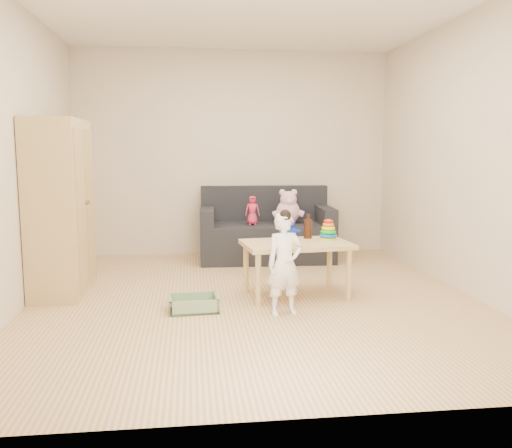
{
  "coord_description": "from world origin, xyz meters",
  "views": [
    {
      "loc": [
        -0.56,
        -4.77,
        1.34
      ],
      "look_at": [
        0.05,
        0.25,
        0.65
      ],
      "focal_mm": 38.0,
      "sensor_mm": 36.0,
      "label": 1
    }
  ],
  "objects": [
    {
      "name": "room",
      "position": [
        0.0,
        0.0,
        1.3
      ],
      "size": [
        4.5,
        4.5,
        4.5
      ],
      "color": "tan",
      "rests_on": "ground"
    },
    {
      "name": "wardrobe",
      "position": [
        -1.76,
        0.41,
        0.81
      ],
      "size": [
        0.45,
        0.9,
        1.62
      ],
      "primitive_type": "cube",
      "color": "tan",
      "rests_on": "ground"
    },
    {
      "name": "sofa",
      "position": [
        0.36,
        1.71,
        0.23
      ],
      "size": [
        1.63,
        0.86,
        0.45
      ],
      "primitive_type": "cube",
      "rotation": [
        0.0,
        0.0,
        -0.04
      ],
      "color": "black",
      "rests_on": "ground"
    },
    {
      "name": "play_table",
      "position": [
        0.4,
        0.03,
        0.25
      ],
      "size": [
        1.02,
        0.71,
        0.51
      ],
      "primitive_type": "cube",
      "rotation": [
        0.0,
        0.0,
        0.12
      ],
      "color": "tan",
      "rests_on": "ground"
    },
    {
      "name": "storage_bin",
      "position": [
        -0.55,
        -0.32,
        0.06
      ],
      "size": [
        0.43,
        0.33,
        0.12
      ],
      "primitive_type": null,
      "rotation": [
        0.0,
        0.0,
        0.07
      ],
      "color": "gray",
      "rests_on": "ground"
    },
    {
      "name": "toddler",
      "position": [
        0.2,
        -0.5,
        0.41
      ],
      "size": [
        0.34,
        0.26,
        0.82
      ],
      "primitive_type": "imported",
      "rotation": [
        0.0,
        0.0,
        0.19
      ],
      "color": "white",
      "rests_on": "ground"
    },
    {
      "name": "pink_bear",
      "position": [
        0.62,
        1.69,
        0.63
      ],
      "size": [
        0.37,
        0.33,
        0.35
      ],
      "primitive_type": null,
      "rotation": [
        0.0,
        0.0,
        -0.25
      ],
      "color": "#E6AABF",
      "rests_on": "sofa"
    },
    {
      "name": "doll",
      "position": [
        0.17,
        1.64,
        0.62
      ],
      "size": [
        0.17,
        0.12,
        0.34
      ],
      "primitive_type": "imported",
      "rotation": [
        0.0,
        0.0,
        -0.02
      ],
      "color": "#D7284F",
      "rests_on": "sofa"
    },
    {
      "name": "ring_stacker",
      "position": [
        0.72,
        0.15,
        0.58
      ],
      "size": [
        0.17,
        0.17,
        0.19
      ],
      "color": "yellow",
      "rests_on": "play_table"
    },
    {
      "name": "brown_bottle",
      "position": [
        0.55,
        0.25,
        0.6
      ],
      "size": [
        0.08,
        0.08,
        0.23
      ],
      "color": "black",
      "rests_on": "play_table"
    },
    {
      "name": "blue_plush",
      "position": [
        0.37,
        0.22,
        0.61
      ],
      "size": [
        0.17,
        0.14,
        0.2
      ],
      "primitive_type": null,
      "rotation": [
        0.0,
        0.0,
        -0.05
      ],
      "color": "#1531C3",
      "rests_on": "play_table"
    },
    {
      "name": "wooden_figure",
      "position": [
        0.32,
        0.02,
        0.55
      ],
      "size": [
        0.04,
        0.04,
        0.1
      ],
      "primitive_type": null,
      "rotation": [
        0.0,
        0.0,
        -0.11
      ],
      "color": "brown",
      "rests_on": "play_table"
    },
    {
      "name": "yellow_book",
      "position": [
        0.3,
        0.1,
        0.51
      ],
      "size": [
        0.2,
        0.2,
        0.01
      ],
      "primitive_type": "cube",
      "rotation": [
        0.0,
        0.0,
        -0.14
      ],
      "color": "gold",
      "rests_on": "play_table"
    }
  ]
}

